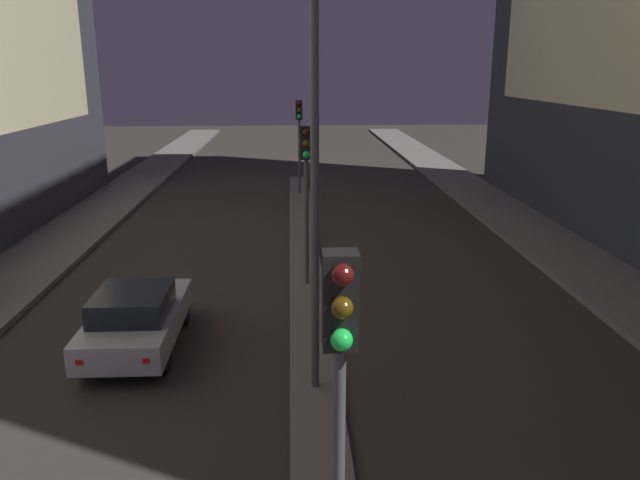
{
  "coord_description": "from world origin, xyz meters",
  "views": [
    {
      "loc": [
        -0.43,
        -1.89,
        6.17
      ],
      "look_at": [
        0.53,
        18.35,
        0.5
      ],
      "focal_mm": 35.0,
      "sensor_mm": 36.0,
      "label": 1
    }
  ],
  "objects_px": {
    "car_left_lane": "(136,318)",
    "traffic_light_near": "(340,377)",
    "traffic_light_mid": "(306,170)",
    "street_lamp": "(315,118)",
    "traffic_light_far": "(299,126)"
  },
  "relations": [
    {
      "from": "car_left_lane",
      "to": "traffic_light_near",
      "type": "bearing_deg",
      "value": -63.76
    },
    {
      "from": "traffic_light_near",
      "to": "traffic_light_mid",
      "type": "distance_m",
      "value": 11.84
    },
    {
      "from": "traffic_light_mid",
      "to": "car_left_lane",
      "type": "height_order",
      "value": "traffic_light_mid"
    },
    {
      "from": "traffic_light_mid",
      "to": "street_lamp",
      "type": "relative_size",
      "value": 0.57
    },
    {
      "from": "traffic_light_near",
      "to": "car_left_lane",
      "type": "height_order",
      "value": "traffic_light_near"
    },
    {
      "from": "traffic_light_far",
      "to": "street_lamp",
      "type": "relative_size",
      "value": 0.57
    },
    {
      "from": "traffic_light_far",
      "to": "car_left_lane",
      "type": "height_order",
      "value": "traffic_light_far"
    },
    {
      "from": "traffic_light_mid",
      "to": "traffic_light_near",
      "type": "bearing_deg",
      "value": -90.0
    },
    {
      "from": "street_lamp",
      "to": "car_left_lane",
      "type": "height_order",
      "value": "street_lamp"
    },
    {
      "from": "traffic_light_far",
      "to": "street_lamp",
      "type": "xyz_separation_m",
      "value": [
        0.0,
        -19.1,
        1.88
      ]
    },
    {
      "from": "traffic_light_near",
      "to": "traffic_light_far",
      "type": "distance_m",
      "value": 24.95
    },
    {
      "from": "traffic_light_mid",
      "to": "street_lamp",
      "type": "height_order",
      "value": "street_lamp"
    },
    {
      "from": "car_left_lane",
      "to": "traffic_light_far",
      "type": "bearing_deg",
      "value": 77.02
    },
    {
      "from": "traffic_light_near",
      "to": "traffic_light_far",
      "type": "bearing_deg",
      "value": 90.0
    },
    {
      "from": "traffic_light_mid",
      "to": "car_left_lane",
      "type": "relative_size",
      "value": 1.1
    }
  ]
}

